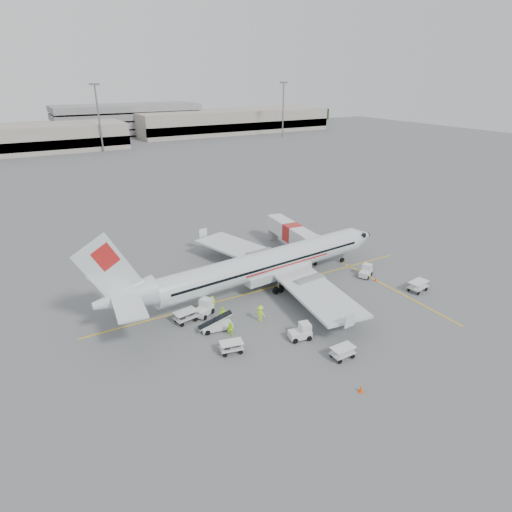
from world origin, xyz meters
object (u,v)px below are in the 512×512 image
object	(u,v)px
tug_aft	(203,308)
belt_loader	(217,320)
aircraft	(268,246)
jet_bridge	(292,238)
tug_mid	(300,331)
tug_fore	(366,271)

from	to	relation	value
tug_aft	belt_loader	bearing A→B (deg)	-123.47
aircraft	belt_loader	distance (m)	12.31
jet_bridge	belt_loader	bearing A→B (deg)	-138.71
tug_mid	tug_aft	bearing A→B (deg)	138.10
aircraft	tug_aft	world-z (taller)	aircraft
tug_mid	tug_aft	world-z (taller)	tug_aft
belt_loader	tug_aft	size ratio (longest dim) A/B	1.85
jet_bridge	tug_fore	world-z (taller)	jet_bridge
jet_bridge	tug_fore	size ratio (longest dim) A/B	7.60
tug_mid	tug_aft	xyz separation A→B (m)	(-6.60, 9.14, 0.04)
aircraft	tug_aft	bearing A→B (deg)	-169.65
jet_bridge	tug_aft	bearing A→B (deg)	-145.96
belt_loader	tug_fore	distance (m)	22.62
aircraft	belt_loader	xyz separation A→B (m)	(-9.86, -6.04, -4.23)
aircraft	belt_loader	world-z (taller)	aircraft
aircraft	belt_loader	size ratio (longest dim) A/B	9.08
aircraft	tug_aft	distance (m)	11.16
jet_bridge	belt_loader	distance (m)	23.75
belt_loader	tug_mid	size ratio (longest dim) A/B	1.94
tug_fore	jet_bridge	bearing A→B (deg)	77.40
tug_fore	aircraft	bearing A→B (deg)	133.39
tug_fore	tug_mid	xyz separation A→B (m)	(-15.95, -7.55, 0.04)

